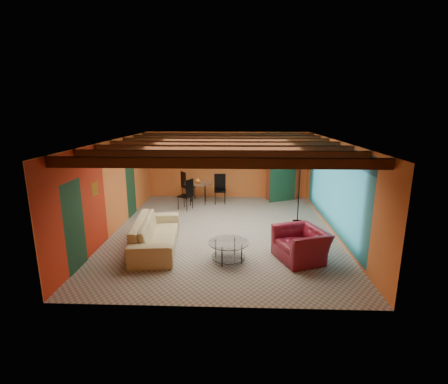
{
  "coord_description": "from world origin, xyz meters",
  "views": [
    {
      "loc": [
        0.37,
        -9.4,
        3.54
      ],
      "look_at": [
        0.0,
        0.2,
        1.15
      ],
      "focal_mm": 26.49,
      "sensor_mm": 36.0,
      "label": 1
    }
  ],
  "objects_px": {
    "armchair": "(301,244)",
    "coffee_table": "(228,251)",
    "sofa": "(156,233)",
    "vase": "(198,172)",
    "armoire": "(282,175)",
    "floor_lamp": "(299,193)",
    "potted_plant": "(283,144)",
    "dining_table": "(198,189)"
  },
  "relations": [
    {
      "from": "sofa",
      "to": "vase",
      "type": "xyz_separation_m",
      "value": [
        0.62,
        4.25,
        0.86
      ]
    },
    {
      "from": "floor_lamp",
      "to": "vase",
      "type": "relative_size",
      "value": 9.76
    },
    {
      "from": "coffee_table",
      "to": "vase",
      "type": "height_order",
      "value": "vase"
    },
    {
      "from": "dining_table",
      "to": "vase",
      "type": "bearing_deg",
      "value": 0.0
    },
    {
      "from": "dining_table",
      "to": "potted_plant",
      "type": "relative_size",
      "value": 4.34
    },
    {
      "from": "armoire",
      "to": "vase",
      "type": "relative_size",
      "value": 9.86
    },
    {
      "from": "floor_lamp",
      "to": "armchair",
      "type": "bearing_deg",
      "value": -98.68
    },
    {
      "from": "coffee_table",
      "to": "vase",
      "type": "xyz_separation_m",
      "value": [
        -1.31,
        4.99,
        1.0
      ]
    },
    {
      "from": "floor_lamp",
      "to": "vase",
      "type": "xyz_separation_m",
      "value": [
        -3.48,
        2.04,
        0.27
      ]
    },
    {
      "from": "armchair",
      "to": "coffee_table",
      "type": "distance_m",
      "value": 1.75
    },
    {
      "from": "potted_plant",
      "to": "vase",
      "type": "relative_size",
      "value": 2.55
    },
    {
      "from": "floor_lamp",
      "to": "potted_plant",
      "type": "xyz_separation_m",
      "value": [
        -0.16,
        2.82,
        1.25
      ]
    },
    {
      "from": "vase",
      "to": "coffee_table",
      "type": "bearing_deg",
      "value": -75.31
    },
    {
      "from": "sofa",
      "to": "dining_table",
      "type": "distance_m",
      "value": 4.3
    },
    {
      "from": "coffee_table",
      "to": "dining_table",
      "type": "height_order",
      "value": "dining_table"
    },
    {
      "from": "dining_table",
      "to": "floor_lamp",
      "type": "relative_size",
      "value": 1.13
    },
    {
      "from": "vase",
      "to": "armchair",
      "type": "bearing_deg",
      "value": -57.75
    },
    {
      "from": "sofa",
      "to": "floor_lamp",
      "type": "bearing_deg",
      "value": -68.21
    },
    {
      "from": "armoire",
      "to": "floor_lamp",
      "type": "bearing_deg",
      "value": -110.93
    },
    {
      "from": "dining_table",
      "to": "coffee_table",
      "type": "bearing_deg",
      "value": -75.31
    },
    {
      "from": "sofa",
      "to": "potted_plant",
      "type": "distance_m",
      "value": 6.64
    },
    {
      "from": "armchair",
      "to": "dining_table",
      "type": "bearing_deg",
      "value": -168.51
    },
    {
      "from": "dining_table",
      "to": "potted_plant",
      "type": "bearing_deg",
      "value": 13.23
    },
    {
      "from": "armchair",
      "to": "floor_lamp",
      "type": "height_order",
      "value": "floor_lamp"
    },
    {
      "from": "sofa",
      "to": "coffee_table",
      "type": "bearing_deg",
      "value": -117.64
    },
    {
      "from": "sofa",
      "to": "armoire",
      "type": "relative_size",
      "value": 1.35
    },
    {
      "from": "sofa",
      "to": "potted_plant",
      "type": "xyz_separation_m",
      "value": [
        3.93,
        5.03,
        1.84
      ]
    },
    {
      "from": "vase",
      "to": "potted_plant",
      "type": "bearing_deg",
      "value": 13.23
    },
    {
      "from": "armchair",
      "to": "coffee_table",
      "type": "bearing_deg",
      "value": -105.67
    },
    {
      "from": "dining_table",
      "to": "vase",
      "type": "distance_m",
      "value": 0.68
    },
    {
      "from": "coffee_table",
      "to": "potted_plant",
      "type": "bearing_deg",
      "value": 70.84
    },
    {
      "from": "armoire",
      "to": "vase",
      "type": "bearing_deg",
      "value": 168.98
    },
    {
      "from": "armchair",
      "to": "potted_plant",
      "type": "height_order",
      "value": "potted_plant"
    },
    {
      "from": "coffee_table",
      "to": "armoire",
      "type": "distance_m",
      "value": 6.15
    },
    {
      "from": "sofa",
      "to": "vase",
      "type": "bearing_deg",
      "value": -14.79
    },
    {
      "from": "sofa",
      "to": "vase",
      "type": "distance_m",
      "value": 4.38
    },
    {
      "from": "sofa",
      "to": "armoire",
      "type": "height_order",
      "value": "armoire"
    },
    {
      "from": "dining_table",
      "to": "vase",
      "type": "relative_size",
      "value": 11.05
    },
    {
      "from": "dining_table",
      "to": "armoire",
      "type": "distance_m",
      "value": 3.43
    },
    {
      "from": "sofa",
      "to": "armchair",
      "type": "xyz_separation_m",
      "value": [
        3.67,
        -0.59,
        -0.0
      ]
    },
    {
      "from": "coffee_table",
      "to": "floor_lamp",
      "type": "xyz_separation_m",
      "value": [
        2.17,
        2.95,
        0.73
      ]
    },
    {
      "from": "armchair",
      "to": "vase",
      "type": "bearing_deg",
      "value": -168.51
    }
  ]
}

